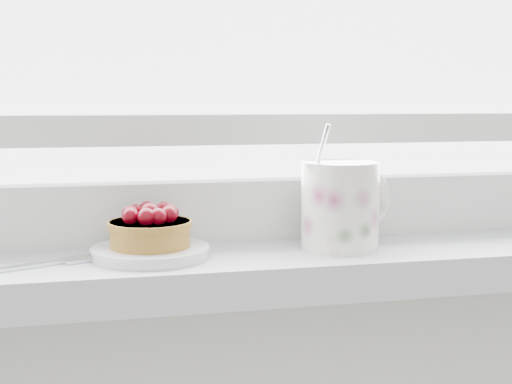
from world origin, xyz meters
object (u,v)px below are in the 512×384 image
object	(u,v)px
saucer	(150,252)
floral_mug	(342,203)
fork	(24,267)
raspberry_tart	(150,228)

from	to	relation	value
saucer	floral_mug	size ratio (longest dim) A/B	0.89
floral_mug	fork	bearing A→B (deg)	-176.52
saucer	floral_mug	xyz separation A→B (m)	(0.21, 0.00, 0.04)
saucer	raspberry_tart	size ratio (longest dim) A/B	1.42
saucer	raspberry_tart	xyz separation A→B (m)	(0.00, 0.00, 0.03)
raspberry_tart	floral_mug	size ratio (longest dim) A/B	0.63
saucer	raspberry_tart	world-z (taller)	raspberry_tart
raspberry_tart	floral_mug	bearing A→B (deg)	0.25
saucer	fork	bearing A→B (deg)	-171.24
floral_mug	fork	world-z (taller)	floral_mug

